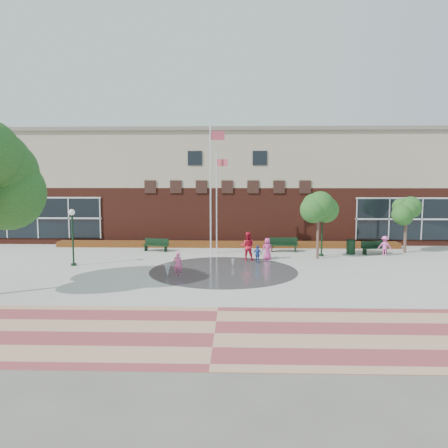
{
  "coord_description": "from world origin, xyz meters",
  "views": [
    {
      "loc": [
        0.75,
        -21.41,
        5.33
      ],
      "look_at": [
        0.0,
        4.0,
        2.6
      ],
      "focal_mm": 35.0,
      "sensor_mm": 36.0,
      "label": 1
    }
  ],
  "objects_px": {
    "flagpole_right": "(217,198)",
    "bench_left": "(156,247)",
    "child_splash": "(178,264)",
    "flagpole_left": "(211,183)",
    "trash_can": "(351,247)"
  },
  "relations": [
    {
      "from": "flagpole_left",
      "to": "flagpole_right",
      "type": "height_order",
      "value": "flagpole_left"
    },
    {
      "from": "flagpole_right",
      "to": "child_splash",
      "type": "bearing_deg",
      "value": -92.03
    },
    {
      "from": "flagpole_right",
      "to": "child_splash",
      "type": "xyz_separation_m",
      "value": [
        -1.8,
        -7.3,
        -3.23
      ]
    },
    {
      "from": "flagpole_right",
      "to": "child_splash",
      "type": "distance_m",
      "value": 8.19
    },
    {
      "from": "flagpole_right",
      "to": "child_splash",
      "type": "relative_size",
      "value": 5.26
    },
    {
      "from": "flagpole_left",
      "to": "bench_left",
      "type": "distance_m",
      "value": 6.29
    },
    {
      "from": "bench_left",
      "to": "trash_can",
      "type": "relative_size",
      "value": 1.84
    },
    {
      "from": "child_splash",
      "to": "trash_can",
      "type": "bearing_deg",
      "value": -150.02
    },
    {
      "from": "child_splash",
      "to": "bench_left",
      "type": "bearing_deg",
      "value": -73.67
    },
    {
      "from": "flagpole_left",
      "to": "trash_can",
      "type": "xyz_separation_m",
      "value": [
        9.67,
        0.28,
        -4.44
      ]
    },
    {
      "from": "flagpole_right",
      "to": "trash_can",
      "type": "xyz_separation_m",
      "value": [
        9.29,
        -0.25,
        -3.37
      ]
    },
    {
      "from": "flagpole_left",
      "to": "flagpole_right",
      "type": "relative_size",
      "value": 1.28
    },
    {
      "from": "flagpole_right",
      "to": "bench_left",
      "type": "distance_m",
      "value": 5.75
    },
    {
      "from": "flagpole_left",
      "to": "trash_can",
      "type": "distance_m",
      "value": 10.65
    },
    {
      "from": "flagpole_left",
      "to": "flagpole_right",
      "type": "distance_m",
      "value": 1.26
    }
  ]
}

